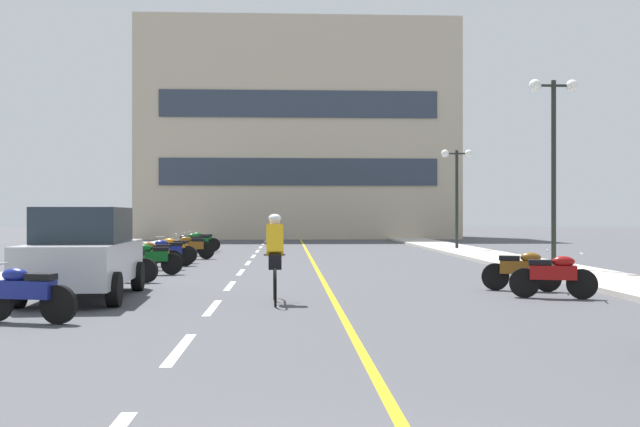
{
  "coord_description": "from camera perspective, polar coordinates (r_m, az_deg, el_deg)",
  "views": [
    {
      "loc": [
        -0.67,
        -3.13,
        1.68
      ],
      "look_at": [
        0.24,
        16.59,
        1.7
      ],
      "focal_mm": 40.82,
      "sensor_mm": 36.0,
      "label": 1
    }
  ],
  "objects": [
    {
      "name": "lane_dash_6",
      "position": [
        29.21,
        -5.24,
        -3.36
      ],
      "size": [
        0.14,
        2.2,
        0.01
      ],
      "primitive_type": "cube",
      "color": "silver",
      "rests_on": "ground"
    },
    {
      "name": "ground_plane",
      "position": [
        24.2,
        -1.04,
        -4.05
      ],
      "size": [
        140.0,
        140.0,
        0.0
      ],
      "primitive_type": "plane",
      "color": "#47474C"
    },
    {
      "name": "motorcycle_13",
      "position": [
        33.5,
        -9.29,
        -2.13
      ],
      "size": [
        1.7,
        0.6,
        0.92
      ],
      "color": "black",
      "rests_on": "ground"
    },
    {
      "name": "parked_car_near",
      "position": [
        15.27,
        -18.03,
        -2.94
      ],
      "size": [
        2.09,
        4.28,
        1.82
      ],
      "color": "black",
      "rests_on": "ground"
    },
    {
      "name": "lane_dash_4",
      "position": [
        21.24,
        -6.23,
        -4.6
      ],
      "size": [
        0.14,
        2.2,
        0.01
      ],
      "primitive_type": "cube",
      "color": "silver",
      "rests_on": "ground"
    },
    {
      "name": "motorcycle_6",
      "position": [
        20.7,
        -13.1,
        -3.41
      ],
      "size": [
        1.7,
        0.6,
        0.92
      ],
      "color": "black",
      "rests_on": "ground"
    },
    {
      "name": "lane_dash_3",
      "position": [
        17.26,
        -7.07,
        -5.65
      ],
      "size": [
        0.14,
        2.2,
        0.01
      ],
      "primitive_type": "cube",
      "color": "silver",
      "rests_on": "ground"
    },
    {
      "name": "lane_dash_11",
      "position": [
        49.17,
        -4.18,
        -2.02
      ],
      "size": [
        0.14,
        2.2,
        0.01
      ],
      "primitive_type": "cube",
      "color": "silver",
      "rests_on": "ground"
    },
    {
      "name": "motorcycle_12",
      "position": [
        31.87,
        -9.58,
        -2.24
      ],
      "size": [
        1.69,
        0.62,
        0.92
      ],
      "color": "black",
      "rests_on": "ground"
    },
    {
      "name": "curb_right",
      "position": [
        28.29,
        13.55,
        -3.35
      ],
      "size": [
        2.4,
        72.0,
        0.12
      ],
      "primitive_type": "cube",
      "color": "#B7B2A8",
      "rests_on": "ground"
    },
    {
      "name": "motorcycle_3",
      "position": [
        15.29,
        17.84,
        -4.6
      ],
      "size": [
        1.66,
        0.73,
        0.92
      ],
      "color": "black",
      "rests_on": "ground"
    },
    {
      "name": "centre_line_yellow",
      "position": [
        27.2,
        -0.69,
        -3.6
      ],
      "size": [
        0.12,
        66.0,
        0.01
      ],
      "primitive_type": "cube",
      "color": "gold",
      "rests_on": "ground"
    },
    {
      "name": "motorcycle_8",
      "position": [
        23.95,
        -11.87,
        -2.96
      ],
      "size": [
        1.69,
        0.61,
        0.92
      ],
      "color": "black",
      "rests_on": "ground"
    },
    {
      "name": "street_lamp_mid",
      "position": [
        22.4,
        17.85,
        6.16
      ],
      "size": [
        1.46,
        0.36,
        5.5
      ],
      "color": "black",
      "rests_on": "curb_right"
    },
    {
      "name": "motorcycle_9",
      "position": [
        25.63,
        -11.38,
        -2.77
      ],
      "size": [
        1.64,
        0.79,
        0.92
      ],
      "color": "black",
      "rests_on": "ground"
    },
    {
      "name": "lane_dash_10",
      "position": [
        45.18,
        -4.31,
        -2.19
      ],
      "size": [
        0.14,
        2.2,
        0.01
      ],
      "primitive_type": "cube",
      "color": "silver",
      "rests_on": "ground"
    },
    {
      "name": "lane_dash_9",
      "position": [
        41.18,
        -4.48,
        -2.4
      ],
      "size": [
        0.14,
        2.2,
        0.01
      ],
      "primitive_type": "cube",
      "color": "silver",
      "rests_on": "ground"
    },
    {
      "name": "motorcycle_5",
      "position": [
        18.62,
        -15.04,
        -3.79
      ],
      "size": [
        1.67,
        0.69,
        0.92
      ],
      "color": "black",
      "rests_on": "ground"
    },
    {
      "name": "cyclist_rider",
      "position": [
        13.83,
        -3.56,
        -3.36
      ],
      "size": [
        0.42,
        1.77,
        1.71
      ],
      "color": "black",
      "rests_on": "ground"
    },
    {
      "name": "office_building",
      "position": [
        52.6,
        -1.72,
        6.28
      ],
      "size": [
        21.93,
        8.41,
        14.99
      ],
      "color": "#BCAD93",
      "rests_on": "ground"
    },
    {
      "name": "motorcycle_2",
      "position": [
        12.19,
        -22.07,
        -5.76
      ],
      "size": [
        1.67,
        0.7,
        0.92
      ],
      "color": "black",
      "rests_on": "ground"
    },
    {
      "name": "street_lamp_far",
      "position": [
        34.1,
        10.68,
        2.99
      ],
      "size": [
        1.46,
        0.36,
        4.54
      ],
      "color": "black",
      "rests_on": "curb_right"
    },
    {
      "name": "motorcycle_10",
      "position": [
        27.57,
        -10.08,
        -2.57
      ],
      "size": [
        1.7,
        0.6,
        0.92
      ],
      "color": "black",
      "rests_on": "ground"
    },
    {
      "name": "lane_dash_8",
      "position": [
        37.19,
        -4.68,
        -2.65
      ],
      "size": [
        0.14,
        2.2,
        0.01
      ],
      "primitive_type": "cube",
      "color": "silver",
      "rests_on": "ground"
    },
    {
      "name": "lane_dash_1",
      "position": [
        9.38,
        -10.93,
        -10.38
      ],
      "size": [
        0.14,
        2.2,
        0.01
      ],
      "primitive_type": "cube",
      "color": "silver",
      "rests_on": "ground"
    },
    {
      "name": "curb_left",
      "position": [
        27.95,
        -16.16,
        -3.39
      ],
      "size": [
        2.4,
        72.0,
        0.12
      ],
      "primitive_type": "cube",
      "color": "#B7B2A8",
      "rests_on": "ground"
    },
    {
      "name": "lane_dash_5",
      "position": [
        25.22,
        -5.66,
        -3.88
      ],
      "size": [
        0.14,
        2.2,
        0.01
      ],
      "primitive_type": "cube",
      "color": "silver",
      "rests_on": "ground"
    },
    {
      "name": "lane_dash_2",
      "position": [
        13.3,
        -8.42,
        -7.32
      ],
      "size": [
        0.14,
        2.2,
        0.01
      ],
      "primitive_type": "cube",
      "color": "silver",
      "rests_on": "ground"
    },
    {
      "name": "motorcycle_7",
      "position": [
        22.42,
        -12.89,
        -3.15
      ],
      "size": [
        1.7,
        0.6,
        0.92
      ],
      "color": "black",
      "rests_on": "ground"
    },
    {
      "name": "motorcycle_11",
      "position": [
        29.76,
        -10.18,
        -2.39
      ],
      "size": [
        1.68,
        0.65,
        0.92
      ],
      "color": "black",
      "rests_on": "ground"
    },
    {
      "name": "lane_dash_7",
      "position": [
        33.2,
        -4.93,
        -2.96
      ],
      "size": [
        0.14,
        2.2,
        0.01
      ],
      "primitive_type": "cube",
      "color": "silver",
      "rests_on": "ground"
    },
    {
      "name": "motorcycle_4",
      "position": [
        16.56,
        15.54,
        -4.25
      ],
      "size": [
        1.63,
        0.81,
        0.92
      ],
      "color": "black",
      "rests_on": "ground"
    }
  ]
}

